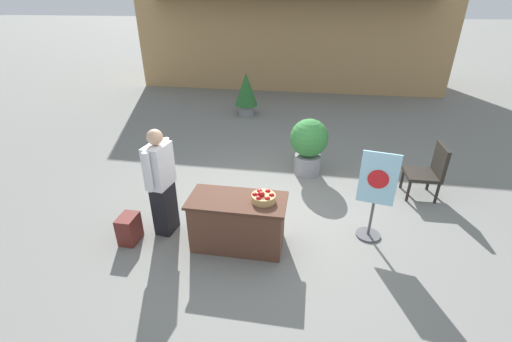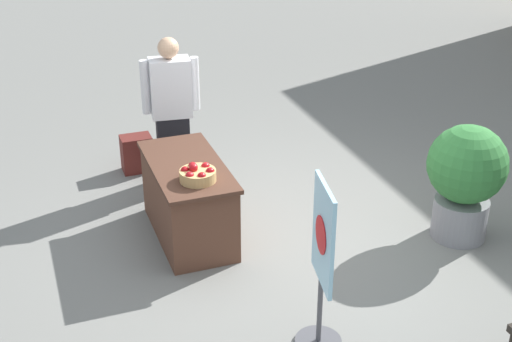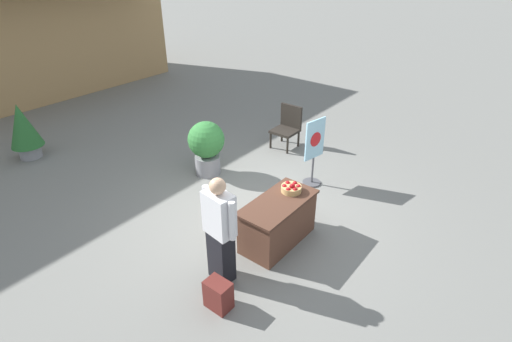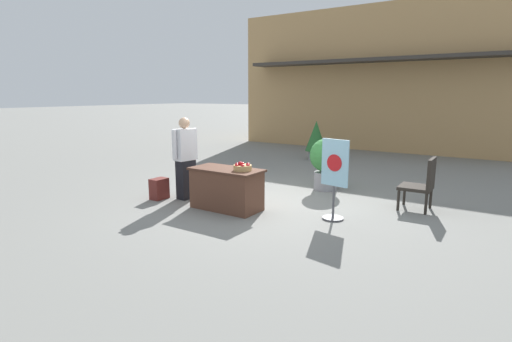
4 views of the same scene
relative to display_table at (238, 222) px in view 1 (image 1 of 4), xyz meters
The scene contains 10 objects.
ground_plane 0.94m from the display_table, 65.53° to the left, with size 120.00×120.00×0.00m, color slate.
storefront_building 11.05m from the display_table, 90.65° to the left, with size 11.26×4.50×5.23m.
display_table is the anchor object (origin of this frame).
apple_basket 0.56m from the display_table, ahead, with size 0.32×0.32×0.16m.
person_visitor 1.24m from the display_table, behind, with size 0.31×0.61×1.64m.
backpack 1.59m from the display_table, behind, with size 0.24×0.34×0.42m.
poster_board 1.98m from the display_table, 15.05° to the left, with size 0.50×0.36×1.36m.
patio_chair 3.55m from the display_table, 32.00° to the left, with size 0.56×0.56×0.97m.
potted_plant_far_left 2.60m from the display_table, 69.67° to the left, with size 0.74×0.74×1.14m.
potted_plant_near_right 6.15m from the display_table, 99.89° to the left, with size 0.68×0.68×1.25m.
Camera 1 is at (0.55, -4.64, 3.20)m, focal length 24.00 mm.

